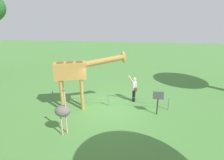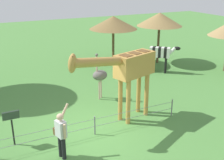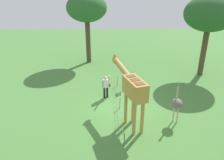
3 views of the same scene
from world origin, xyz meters
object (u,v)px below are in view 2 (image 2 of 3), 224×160
Objects in this scene: zebra at (161,54)px; ostrich at (100,75)px; visitor at (61,133)px; shade_hut_near at (160,19)px; info_sign at (11,120)px; shade_hut_aside at (113,23)px; giraffe at (128,69)px.

ostrich is at bearing 22.99° from zebra.
shade_hut_near is at bearing -139.28° from visitor.
zebra is 2.72m from shade_hut_near.
visitor is at bearing 131.55° from info_sign.
info_sign is at bearing 28.69° from ostrich.
shade_hut_aside is at bearing -56.57° from zebra.
visitor is (3.14, 1.34, -1.29)m from giraffe.
ostrich is at bearing -128.16° from visitor.
visitor reaches higher than info_sign.
shade_hut_aside reaches higher than ostrich.
info_sign is (1.30, -1.47, 0.05)m from visitor.
shade_hut_aside reaches higher than visitor.
zebra is at bearing -143.27° from visitor.
shade_hut_near is 1.06× the size of shade_hut_aside.
info_sign is at bearing 31.31° from shade_hut_near.
ostrich is 5.98m from shade_hut_aside.
info_sign is at bearing 25.72° from zebra.
info_sign is (7.40, 7.23, -1.81)m from shade_hut_aside.
shade_hut_near reaches higher than ostrich.
giraffe is at bearing 47.54° from shade_hut_near.
zebra is 0.49× the size of shade_hut_near.
giraffe is at bearing 92.87° from ostrich.
shade_hut_aside reaches higher than info_sign.
giraffe is at bearing 68.09° from shade_hut_aside.
info_sign is (9.24, 4.45, -0.21)m from zebra.
giraffe is at bearing -156.81° from visitor.
shade_hut_near is 12.19m from info_sign.
ostrich reaches higher than zebra.
zebra is 0.52× the size of shade_hut_aside.
shade_hut_aside is at bearing -125.01° from visitor.
visitor is 12.01m from shade_hut_near.
giraffe is 1.76× the size of ostrich.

